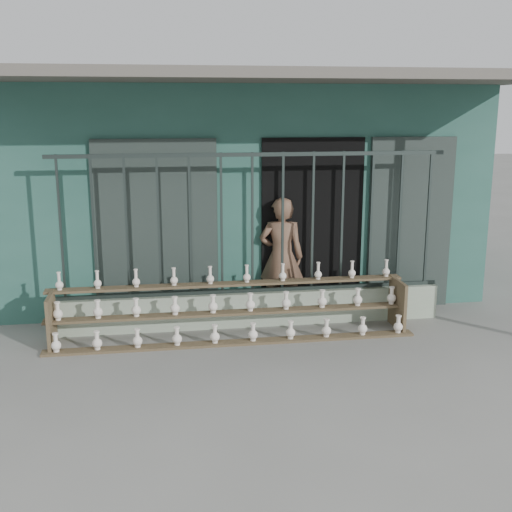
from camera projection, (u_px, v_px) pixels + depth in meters
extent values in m
plane|color=slate|center=(270.00, 363.00, 7.17)|extent=(60.00, 60.00, 0.00)
cube|color=#29584C|center=(226.00, 179.00, 10.94)|extent=(7.00, 5.00, 3.20)
cube|color=black|center=(311.00, 226.00, 8.78)|extent=(1.40, 0.12, 2.40)
cube|color=#212C28|center=(157.00, 231.00, 8.43)|extent=(1.60, 0.08, 2.40)
cube|color=#212C28|center=(410.00, 224.00, 8.96)|extent=(1.20, 0.08, 2.40)
cube|color=#59544C|center=(253.00, 76.00, 7.61)|extent=(7.40, 2.00, 0.12)
cube|color=#9EAF96|center=(252.00, 309.00, 8.37)|extent=(5.00, 0.20, 0.45)
cube|color=#283330|center=(61.00, 229.00, 7.76)|extent=(0.03, 0.03, 1.80)
cube|color=#283330|center=(94.00, 228.00, 7.82)|extent=(0.03, 0.03, 1.80)
cube|color=#283330|center=(126.00, 227.00, 7.88)|extent=(0.03, 0.03, 1.80)
cube|color=#283330|center=(159.00, 226.00, 7.94)|extent=(0.03, 0.03, 1.80)
cube|color=#283330|center=(190.00, 226.00, 8.00)|extent=(0.03, 0.03, 1.80)
cube|color=#283330|center=(222.00, 225.00, 8.05)|extent=(0.03, 0.03, 1.80)
cube|color=#283330|center=(252.00, 224.00, 8.11)|extent=(0.03, 0.03, 1.80)
cube|color=#283330|center=(283.00, 223.00, 8.17)|extent=(0.03, 0.03, 1.80)
cube|color=#283330|center=(313.00, 222.00, 8.23)|extent=(0.03, 0.03, 1.80)
cube|color=#283330|center=(342.00, 221.00, 8.29)|extent=(0.03, 0.03, 1.80)
cube|color=#283330|center=(371.00, 220.00, 8.35)|extent=(0.03, 0.03, 1.80)
cube|color=#283330|center=(400.00, 220.00, 8.41)|extent=(0.03, 0.03, 1.80)
cube|color=#283330|center=(428.00, 219.00, 8.47)|extent=(0.03, 0.03, 1.80)
cube|color=#283330|center=(252.00, 155.00, 7.92)|extent=(5.00, 0.04, 0.05)
cube|color=#283330|center=(252.00, 290.00, 8.31)|extent=(5.00, 0.04, 0.05)
cube|color=brown|center=(234.00, 343.00, 7.74)|extent=(4.50, 0.18, 0.03)
cube|color=brown|center=(232.00, 313.00, 7.92)|extent=(4.50, 0.18, 0.03)
cube|color=brown|center=(229.00, 284.00, 8.09)|extent=(4.50, 0.18, 0.03)
cube|color=brown|center=(51.00, 321.00, 7.59)|extent=(0.04, 0.55, 0.64)
cube|color=brown|center=(397.00, 304.00, 8.24)|extent=(0.04, 0.55, 0.64)
imported|color=brown|center=(281.00, 257.00, 8.65)|extent=(0.66, 0.50, 1.63)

